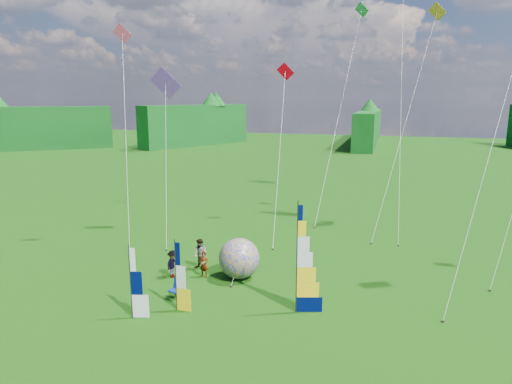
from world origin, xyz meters
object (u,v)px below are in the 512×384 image
(side_banner_far, at_px, (131,283))
(spectator_d, at_px, (237,261))
(spectator_a, at_px, (204,265))
(kite_whale, at_px, (402,90))
(camp_chair, at_px, (175,289))
(side_banner_left, at_px, (176,276))
(spectator_c, at_px, (173,264))
(spectator_b, at_px, (200,254))
(bol_inflatable, at_px, (239,258))
(feather_banner_main, at_px, (297,260))

(side_banner_far, xyz_separation_m, spectator_d, (2.97, 6.39, -0.84))
(spectator_a, xyz_separation_m, kite_whale, (10.38, 14.44, 9.90))
(spectator_a, distance_m, camp_chair, 3.10)
(spectator_a, xyz_separation_m, camp_chair, (-0.30, -3.07, -0.25))
(side_banner_left, distance_m, spectator_c, 4.31)
(spectator_a, bearing_deg, spectator_c, -157.50)
(side_banner_far, relative_size, spectator_b, 1.83)
(spectator_b, distance_m, spectator_d, 2.39)
(bol_inflatable, height_order, spectator_c, bol_inflatable)
(side_banner_left, height_order, spectator_b, side_banner_left)
(side_banner_left, height_order, side_banner_far, side_banner_left)
(bol_inflatable, distance_m, kite_whale, 18.86)
(spectator_d, bearing_deg, spectator_b, 10.70)
(side_banner_left, xyz_separation_m, spectator_d, (1.32, 5.08, -0.86))
(feather_banner_main, bearing_deg, side_banner_far, -175.73)
(side_banner_far, relative_size, camp_chair, 3.40)
(spectator_c, relative_size, camp_chair, 1.59)
(side_banner_far, distance_m, spectator_a, 5.77)
(bol_inflatable, xyz_separation_m, kite_whale, (8.41, 13.97, 9.49))
(side_banner_far, height_order, spectator_c, side_banner_far)
(side_banner_left, xyz_separation_m, kite_whale, (10.01, 18.67, 8.92))
(side_banner_far, height_order, spectator_d, side_banner_far)
(bol_inflatable, xyz_separation_m, spectator_b, (-2.66, 0.60, -0.23))
(spectator_d, height_order, kite_whale, kite_whale)
(bol_inflatable, distance_m, spectator_c, 3.82)
(spectator_b, bearing_deg, spectator_c, -105.50)
(bol_inflatable, relative_size, camp_chair, 2.30)
(side_banner_far, bearing_deg, spectator_d, 50.66)
(feather_banner_main, distance_m, spectator_a, 6.84)
(spectator_c, xyz_separation_m, spectator_d, (3.38, 1.41, 0.07))
(side_banner_left, distance_m, spectator_a, 4.35)
(camp_chair, bearing_deg, spectator_a, 98.35)
(side_banner_far, xyz_separation_m, spectator_c, (-0.41, 4.98, -0.91))
(spectator_a, bearing_deg, spectator_d, 31.05)
(kite_whale, bearing_deg, side_banner_left, -122.04)
(feather_banner_main, distance_m, bol_inflatable, 5.35)
(spectator_b, xyz_separation_m, spectator_d, (2.38, -0.22, -0.06))
(spectator_d, bearing_deg, feather_banner_main, 155.58)
(spectator_a, bearing_deg, feather_banner_main, -20.65)
(side_banner_far, distance_m, spectator_b, 6.68)
(side_banner_left, bearing_deg, kite_whale, 62.89)
(feather_banner_main, height_order, camp_chair, feather_banner_main)
(spectator_c, bearing_deg, side_banner_left, -145.40)
(side_banner_far, height_order, spectator_a, side_banner_far)
(feather_banner_main, relative_size, spectator_d, 3.04)
(bol_inflatable, height_order, spectator_a, bol_inflatable)
(camp_chair, bearing_deg, feather_banner_main, 16.65)
(spectator_d, relative_size, camp_chair, 1.73)
(bol_inflatable, bearing_deg, kite_whale, 58.96)
(camp_chair, bearing_deg, spectator_b, 109.28)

